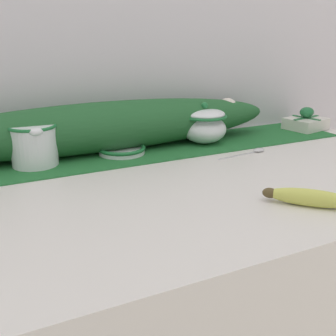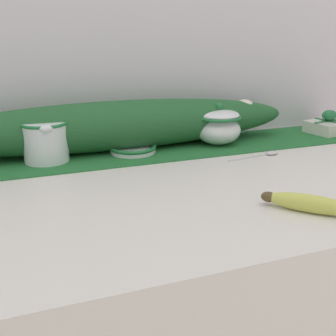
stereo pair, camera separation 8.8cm
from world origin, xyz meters
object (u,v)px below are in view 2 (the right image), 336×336
Objects in this scene: small_dish at (133,149)px; gift_box at (328,125)px; banana at (309,203)px; sugar_bowl at (218,126)px; cream_pitcher at (45,140)px; spoon at (268,153)px.

small_dish is 0.67m from gift_box.
banana reaches higher than small_dish.
sugar_bowl is at bearing -179.87° from gift_box.
cream_pitcher reaches higher than spoon.
gift_box reaches higher than spoon.
sugar_bowl is 0.94× the size of gift_box.
banana is at bearing -119.22° from spoon.
gift_box is at bearing 46.73° from banana.
cream_pitcher reaches higher than gift_box.
spoon is at bearing -14.57° from cream_pitcher.
cream_pitcher is at bearing 179.58° from small_dish.
spoon is at bearing -61.59° from sugar_bowl.
cream_pitcher is 0.23m from small_dish.
sugar_bowl is 0.27m from small_dish.
cream_pitcher is 0.59m from spoon.
cream_pitcher is at bearing 179.89° from sugar_bowl.
sugar_bowl is 0.82× the size of spoon.
gift_box is (0.47, 0.50, 0.01)m from banana.
cream_pitcher is 1.06× the size of small_dish.
small_dish is at bearing -179.86° from gift_box.
gift_box is at bearing 0.13° from sugar_bowl.
gift_box reaches higher than banana.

